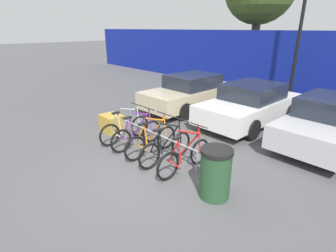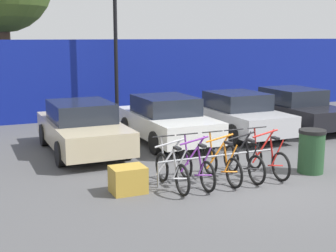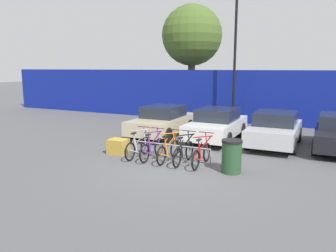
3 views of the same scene
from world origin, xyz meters
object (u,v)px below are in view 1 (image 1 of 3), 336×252
at_px(bicycle_black, 166,148).
at_px(trash_bin, 215,173).
at_px(bicycle_purple, 137,134).
at_px(lamp_post, 304,7).
at_px(bicycle_silver, 125,129).
at_px(cargo_crate, 112,123).
at_px(car_silver, 330,122).
at_px(bike_rack, 156,136).
at_px(car_beige, 191,92).
at_px(bicycle_orange, 151,141).
at_px(car_white, 250,104).
at_px(bicycle_red, 185,157).

height_order(bicycle_black, trash_bin, bicycle_black).
height_order(bicycle_purple, lamp_post, lamp_post).
height_order(bicycle_silver, bicycle_black, same).
distance_m(bicycle_black, lamp_post, 8.75).
height_order(trash_bin, cargo_crate, trash_bin).
distance_m(car_silver, cargo_crate, 6.41).
bearing_deg(lamp_post, bicycle_purple, -95.49).
bearing_deg(bicycle_silver, trash_bin, -2.44).
bearing_deg(cargo_crate, car_silver, 37.49).
xyz_separation_m(bicycle_purple, trash_bin, (2.91, -0.26, 0.14)).
bearing_deg(lamp_post, bike_rack, -90.98).
bearing_deg(cargo_crate, lamp_post, 73.84).
bearing_deg(bike_rack, bicycle_silver, -172.99).
bearing_deg(bike_rack, car_beige, 120.13).
relative_size(bicycle_orange, trash_bin, 1.66).
distance_m(bicycle_black, car_white, 4.07).
distance_m(bicycle_red, car_beige, 5.17).
bearing_deg(bicycle_red, car_white, 100.77).
distance_m(bicycle_purple, trash_bin, 2.92).
distance_m(bike_rack, bicycle_silver, 1.22).
xyz_separation_m(bicycle_silver, lamp_post, (1.34, 7.97, 3.58)).
bearing_deg(trash_bin, bicycle_red, 166.37).
distance_m(bicycle_purple, car_silver, 5.38).
distance_m(bicycle_silver, car_white, 4.39).
xyz_separation_m(car_beige, lamp_post, (2.31, 4.08, 3.26)).
distance_m(bicycle_purple, lamp_post, 8.77).
distance_m(bicycle_silver, bicycle_black, 1.78).
relative_size(bike_rack, bicycle_orange, 1.73).
xyz_separation_m(bicycle_orange, bicycle_red, (1.21, 0.00, 0.00)).
relative_size(bike_rack, car_white, 0.71).
bearing_deg(bicycle_purple, trash_bin, -3.58).
xyz_separation_m(car_silver, lamp_post, (-2.80, 3.96, 3.26)).
distance_m(bike_rack, cargo_crate, 2.15).
xyz_separation_m(bike_rack, car_white, (0.44, 3.91, 0.22)).
bearing_deg(bike_rack, trash_bin, -10.14).
bearing_deg(bike_rack, car_white, 83.55).
distance_m(car_silver, lamp_post, 5.85).
relative_size(bicycle_black, cargo_crate, 2.44).
distance_m(bicycle_black, car_silver, 4.67).
bearing_deg(bicycle_red, trash_bin, -13.57).
height_order(bicycle_orange, car_white, car_white).
bearing_deg(bicycle_silver, car_silver, 45.84).
height_order(bicycle_orange, cargo_crate, bicycle_orange).
height_order(bicycle_black, bicycle_red, same).
bearing_deg(bicycle_silver, car_beige, 105.69).
relative_size(bicycle_purple, bicycle_black, 1.00).
bearing_deg(bicycle_red, bicycle_orange, -179.94).
bearing_deg(bicycle_orange, bicycle_red, -2.13).
xyz_separation_m(bicycle_red, car_beige, (-3.38, 3.89, 0.31)).
distance_m(bicycle_red, car_silver, 4.38).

